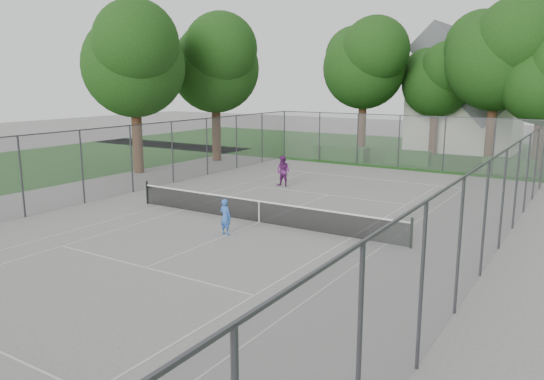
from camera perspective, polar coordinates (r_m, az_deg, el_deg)
The scene contains 16 objects.
ground at distance 21.94m, azimuth -1.40°, elevation -3.52°, with size 120.00×120.00×0.00m, color slate.
grass_far at distance 45.53m, azimuth 17.10°, elevation 3.90°, with size 60.00×20.00×0.00m, color #184413.
court_markings at distance 21.94m, azimuth -1.40°, elevation -3.50°, with size 11.03×23.83×0.01m.
tennis_net at distance 21.81m, azimuth -1.40°, elevation -2.22°, with size 12.87×0.10×1.10m.
perimeter_fence at distance 21.54m, azimuth -1.42°, elevation 1.13°, with size 18.08×34.08×3.52m.
tree_far_left at distance 43.10m, azimuth 9.96°, elevation 13.51°, with size 7.35×6.71×10.57m.
tree_far_midleft at distance 43.99m, azimuth 17.36°, elevation 11.46°, with size 6.07×5.54×8.72m.
tree_far_midright at distance 39.65m, azimuth 23.18°, elevation 13.48°, with size 7.73×7.05×11.11m.
tree_side_back at distance 38.84m, azimuth -6.12°, elevation 13.65°, with size 7.23×6.60×10.39m.
tree_side_front at distance 34.42m, azimuth -14.69°, elevation 13.68°, with size 7.27×6.64×10.45m.
hedge_left at distance 39.38m, azimuth 7.38°, elevation 3.92°, with size 4.06×1.22×1.01m, color #1C4B18.
hedge_mid at distance 38.40m, azimuth 14.42°, elevation 3.41°, with size 3.05×0.87×0.96m, color #1C4B18.
hedge_right at distance 36.66m, azimuth 24.15°, elevation 2.36°, with size 3.12×1.15×0.94m, color #1C4B18.
house at distance 47.35m, azimuth 20.13°, elevation 9.08°, with size 8.37×6.48×10.42m.
girl_player at distance 20.16m, azimuth -5.03°, elevation -2.88°, with size 0.51×0.33×1.39m, color blue.
woman_player at distance 29.25m, azimuth 1.21°, elevation 2.04°, with size 0.84×0.65×1.72m, color #662268.
Camera 1 is at (11.76, -17.61, 5.74)m, focal length 35.00 mm.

